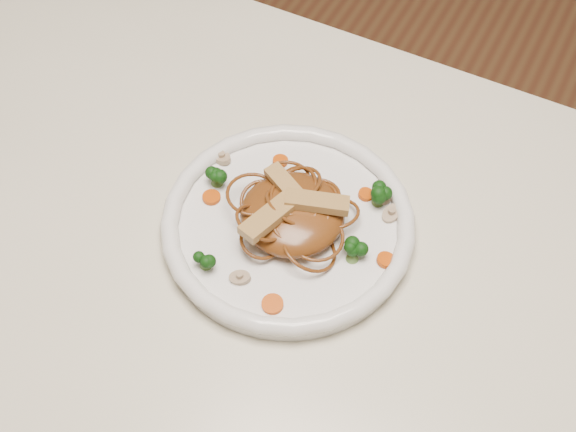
% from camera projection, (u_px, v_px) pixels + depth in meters
% --- Properties ---
extents(table, '(1.20, 0.80, 0.75)m').
position_uv_depth(table, '(304.00, 345.00, 0.88)').
color(table, beige).
rests_on(table, ground).
extents(plate, '(0.36, 0.36, 0.02)m').
position_uv_depth(plate, '(288.00, 228.00, 0.85)').
color(plate, white).
rests_on(plate, table).
extents(noodle_mound, '(0.13, 0.13, 0.04)m').
position_uv_depth(noodle_mound, '(293.00, 214.00, 0.83)').
color(noodle_mound, brown).
rests_on(noodle_mound, plate).
extents(chicken_a, '(0.07, 0.04, 0.01)m').
position_uv_depth(chicken_a, '(317.00, 202.00, 0.81)').
color(chicken_a, tan).
rests_on(chicken_a, noodle_mound).
extents(chicken_b, '(0.06, 0.04, 0.01)m').
position_uv_depth(chicken_b, '(286.00, 185.00, 0.82)').
color(chicken_b, tan).
rests_on(chicken_b, noodle_mound).
extents(chicken_c, '(0.04, 0.08, 0.01)m').
position_uv_depth(chicken_c, '(270.00, 217.00, 0.80)').
color(chicken_c, tan).
rests_on(chicken_c, noodle_mound).
extents(broccoli_0, '(0.04, 0.04, 0.03)m').
position_uv_depth(broccoli_0, '(379.00, 194.00, 0.84)').
color(broccoli_0, '#12420D').
rests_on(broccoli_0, plate).
extents(broccoli_1, '(0.03, 0.03, 0.03)m').
position_uv_depth(broccoli_1, '(216.00, 175.00, 0.86)').
color(broccoli_1, '#12420D').
rests_on(broccoli_1, plate).
extents(broccoli_2, '(0.03, 0.03, 0.03)m').
position_uv_depth(broccoli_2, '(205.00, 258.00, 0.80)').
color(broccoli_2, '#12420D').
rests_on(broccoli_2, plate).
extents(broccoli_3, '(0.03, 0.03, 0.03)m').
position_uv_depth(broccoli_3, '(353.00, 251.00, 0.80)').
color(broccoli_3, '#12420D').
rests_on(broccoli_3, plate).
extents(carrot_0, '(0.02, 0.02, 0.00)m').
position_uv_depth(carrot_0, '(366.00, 194.00, 0.86)').
color(carrot_0, '#B23A06').
rests_on(carrot_0, plate).
extents(carrot_1, '(0.02, 0.02, 0.00)m').
position_uv_depth(carrot_1, '(211.00, 197.00, 0.86)').
color(carrot_1, '#B23A06').
rests_on(carrot_1, plate).
extents(carrot_2, '(0.02, 0.02, 0.00)m').
position_uv_depth(carrot_2, '(386.00, 260.00, 0.81)').
color(carrot_2, '#B23A06').
rests_on(carrot_2, plate).
extents(carrot_3, '(0.02, 0.02, 0.00)m').
position_uv_depth(carrot_3, '(280.00, 161.00, 0.89)').
color(carrot_3, '#B23A06').
rests_on(carrot_3, plate).
extents(carrot_4, '(0.03, 0.03, 0.00)m').
position_uv_depth(carrot_4, '(272.00, 304.00, 0.78)').
color(carrot_4, '#B23A06').
rests_on(carrot_4, plate).
extents(mushroom_0, '(0.03, 0.03, 0.01)m').
position_uv_depth(mushroom_0, '(240.00, 278.00, 0.80)').
color(mushroom_0, tan).
rests_on(mushroom_0, plate).
extents(mushroom_1, '(0.03, 0.03, 0.01)m').
position_uv_depth(mushroom_1, '(391.00, 214.00, 0.84)').
color(mushroom_1, tan).
rests_on(mushroom_1, plate).
extents(mushroom_2, '(0.03, 0.03, 0.01)m').
position_uv_depth(mushroom_2, '(222.00, 158.00, 0.89)').
color(mushroom_2, tan).
rests_on(mushroom_2, plate).
extents(mushroom_3, '(0.03, 0.03, 0.01)m').
position_uv_depth(mushroom_3, '(384.00, 195.00, 0.86)').
color(mushroom_3, tan).
rests_on(mushroom_3, plate).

